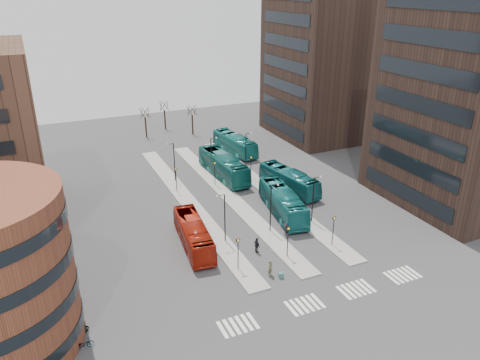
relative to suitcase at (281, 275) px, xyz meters
name	(u,v)px	position (x,y,z in m)	size (l,w,h in m)	color
ground	(338,328)	(0.93, -8.80, -0.29)	(160.00, 160.00, 0.00)	#313133
island_left	(188,202)	(-3.07, 21.20, -0.22)	(2.50, 45.00, 0.15)	gray
island_mid	(228,195)	(2.93, 21.20, -0.22)	(2.50, 45.00, 0.15)	gray
island_right	(265,188)	(8.93, 21.20, -0.22)	(2.50, 45.00, 0.15)	gray
suitcase	(281,275)	(0.00, 0.00, 0.00)	(0.47, 0.37, 0.59)	navy
red_bus	(193,234)	(-6.16, 9.84, 1.27)	(2.62, 11.22, 3.12)	#9F1C0C
teal_bus_a	(283,202)	(7.30, 12.88, 1.41)	(2.87, 12.26, 3.42)	#135E61
teal_bus_b	(223,166)	(5.06, 27.97, 1.55)	(3.10, 13.26, 3.69)	#115955
teal_bus_c	(289,180)	(11.86, 19.18, 1.30)	(2.68, 11.46, 3.19)	#125A5E
teal_bus_d	(235,144)	(11.32, 37.79, 1.36)	(2.78, 11.86, 3.30)	#166F6B
traveller	(270,268)	(-0.83, 0.85, 0.64)	(0.68, 0.45, 1.86)	brown
commuter_a	(198,251)	(-6.60, 7.02, 0.64)	(0.91, 0.71, 1.87)	black
commuter_b	(257,245)	(-0.11, 5.51, 0.64)	(1.10, 0.46, 1.87)	black
commuter_c	(285,230)	(4.77, 7.58, 0.50)	(1.03, 0.59, 1.60)	black
bicycle_near	(83,345)	(-20.07, -2.20, 0.17)	(0.61, 1.75, 0.92)	gray
bicycle_mid	(80,331)	(-20.07, -0.34, 0.17)	(0.44, 1.55, 0.93)	gray
bicycle_far	(80,330)	(-20.07, -0.13, 0.11)	(0.53, 1.53, 0.80)	gray
crosswalk_stripes	(329,297)	(2.68, -4.80, -0.29)	(22.35, 2.40, 0.01)	silver
tower_near	(478,93)	(32.91, 7.20, 14.71)	(20.12, 20.00, 30.00)	#31221B
tower_far	(330,58)	(32.91, 41.20, 14.71)	(20.12, 20.00, 30.00)	#31221B
sign_poles	(246,199)	(2.53, 14.19, 2.11)	(12.45, 22.12, 3.65)	black
lamp_posts	(237,176)	(3.56, 19.20, 3.28)	(14.04, 20.24, 6.12)	black
bare_trees	(168,120)	(3.59, 53.86, 2.43)	(10.97, 8.14, 5.90)	black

